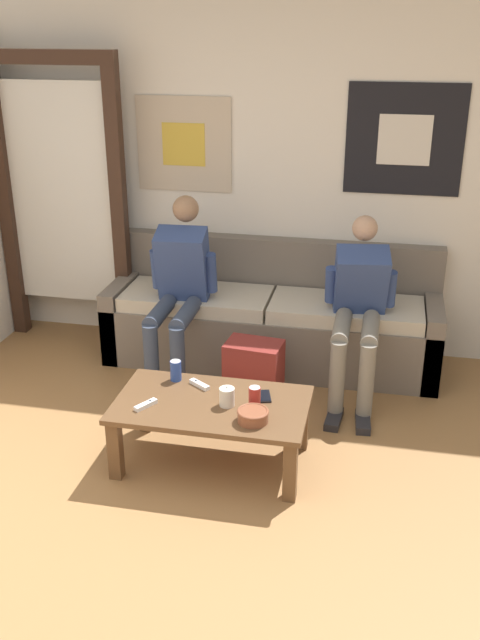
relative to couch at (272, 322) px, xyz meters
The scene contains 15 objects.
ground_plane 2.36m from the couch, 92.22° to the right, with size 18.00×18.00×0.00m, color #9E7042.
wall_back 1.04m from the couch, 104.68° to the left, with size 10.00×0.07×2.55m.
door_frame 1.85m from the couch, behind, with size 1.00×0.10×2.15m.
couch is the anchor object (origin of this frame).
coffee_table 1.38m from the couch, 94.68° to the right, with size 1.08×0.62×0.39m.
person_seated_adult 0.78m from the couch, 148.83° to the right, with size 0.47×0.89×1.24m.
person_seated_teen 0.80m from the couch, 30.26° to the right, with size 0.47×0.91×1.16m.
backpack 0.73m from the couch, 89.98° to the right, with size 0.38×0.30×0.46m.
ceramic_bowl 1.54m from the couch, 84.39° to the right, with size 0.17×0.17×0.07m.
pillar_candle 1.40m from the couch, 90.89° to the right, with size 0.08×0.08×0.12m.
drink_can_blue 1.23m from the couch, 108.15° to the right, with size 0.07×0.07×0.12m.
drink_can_red 1.39m from the couch, 84.58° to the right, with size 0.07×0.07×0.12m.
game_controller_near_left 1.57m from the couch, 106.87° to the right, with size 0.10×0.14×0.03m.
game_controller_near_right 1.24m from the couch, 100.53° to the right, with size 0.14×0.11×0.03m.
cell_phone 1.27m from the couch, 82.52° to the right, with size 0.10×0.15×0.01m.
Camera 1 is at (0.84, -2.38, 2.36)m, focal length 40.00 mm.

